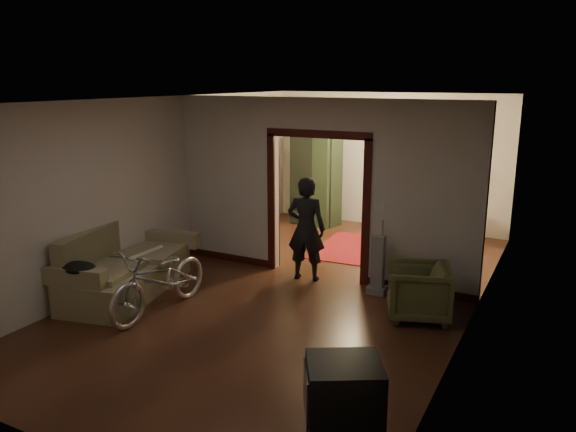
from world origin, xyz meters
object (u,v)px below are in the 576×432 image
Objects in this scene: desk at (434,221)px; armchair at (418,291)px; bicycle at (160,279)px; sofa at (126,260)px; person at (306,229)px; locker at (316,178)px.

armchair is at bearing -83.76° from desk.
bicycle is at bearing -119.40° from desk.
sofa is at bearing -128.69° from desk.
sofa is at bearing 29.75° from person.
bicycle is at bearing -83.90° from armchair.
bicycle is 2.24× the size of armchair.
sofa is 1.33× the size of person.
person reaches higher than armchair.
desk is (2.58, -0.14, -0.60)m from locker.
person is at bearing -116.40° from desk.
bicycle is at bearing -75.74° from locker.
desk is at bearing 43.03° from sofa.
person reaches higher than bicycle.
desk is at bearing -122.75° from person.
person reaches higher than sofa.
desk is (2.43, 5.15, -0.07)m from bicycle.
armchair is (4.01, 1.12, -0.14)m from sofa.
sofa is 2.03× the size of desk.
desk is (-0.68, 3.72, 0.03)m from armchair.
desk is (1.26, 3.09, -0.42)m from person.
sofa is 4.16m from armchair.
armchair is 3.78m from desk.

